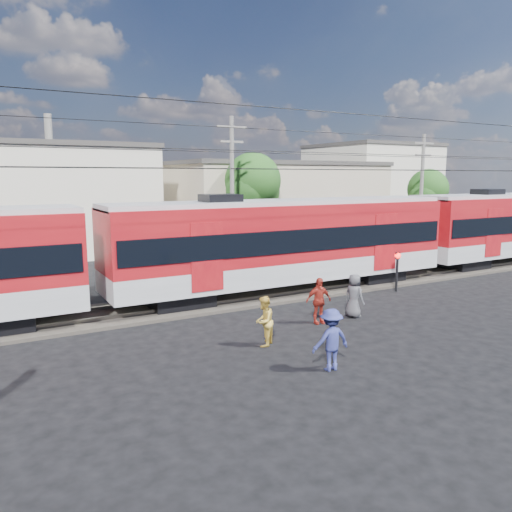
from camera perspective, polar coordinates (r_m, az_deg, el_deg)
The scene contains 19 objects.
ground at distance 13.50m, azimuth 3.30°, elevation -13.57°, with size 120.00×120.00×0.00m, color black.
track_bed at distance 20.32m, azimuth -8.99°, elevation -5.65°, with size 70.00×3.40×0.12m, color #2D2823.
rail_near at distance 19.61m, azimuth -8.23°, elevation -5.81°, with size 70.00×0.12×0.12m, color #59544C.
rail_far at distance 20.98m, azimuth -9.72°, elevation -4.86°, with size 70.00×0.12×0.12m, color #59544C.
commuter_train at distance 22.27m, azimuth 3.93°, elevation 1.88°, with size 50.30×3.08×4.17m.
building_midwest at distance 37.80m, azimuth -22.21°, elevation 6.11°, with size 12.24×12.24×7.30m.
building_mideast at distance 40.28m, azimuth 1.74°, elevation 6.21°, with size 16.32×10.20×6.30m.
building_east at distance 51.85m, azimuth 12.89°, elevation 7.74°, with size 10.20×10.20×8.30m.
utility_pole_mid at distance 28.49m, azimuth -2.75°, elevation 7.77°, with size 1.80×0.24×8.50m.
utility_pole_east at distance 36.26m, azimuth 18.38°, elevation 7.20°, with size 1.80×0.24×8.00m.
tree_near at distance 32.71m, azimuth -0.16°, elevation 8.17°, with size 3.82×3.64×6.72m.
tree_far at distance 41.45m, azimuth 19.12°, elevation 6.95°, with size 3.36×3.12×5.76m.
pedestrian_b at distance 15.49m, azimuth 0.92°, elevation -7.47°, with size 0.76×0.59×1.56m, color gold.
pedestrian_c at distance 13.75m, azimuth 8.56°, elevation -9.43°, with size 1.10×0.63×1.70m, color navy.
pedestrian_d at distance 17.90m, azimuth 7.16°, elevation -5.09°, with size 0.97×0.41×1.66m, color maroon.
pedestrian_e at distance 18.89m, azimuth 11.15°, elevation -4.47°, with size 0.80×0.52×1.64m, color #45454A.
car_silver at distance 36.26m, azimuth 17.78°, elevation 1.60°, with size 1.72×4.27×1.45m, color #ABADB3.
car_white at distance 42.26m, azimuth 26.04°, elevation 2.11°, with size 1.53×4.39×1.45m, color silver.
crossing_signal at distance 23.45m, azimuth 15.84°, elevation -0.90°, with size 0.26×0.26×1.82m.
Camera 1 is at (-6.75, -10.47, 5.20)m, focal length 35.00 mm.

